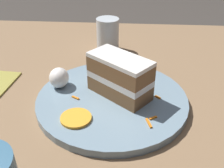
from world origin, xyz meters
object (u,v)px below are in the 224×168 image
object	(u,v)px
drinking_glass	(108,37)
orange_garnish	(76,118)
cake_slice	(120,76)
plate	(112,99)
cream_dollop	(59,78)

from	to	relation	value
drinking_glass	orange_garnish	bearing A→B (deg)	175.31
cake_slice	orange_garnish	xyz separation A→B (m)	(-0.09, 0.07, -0.04)
plate	drinking_glass	world-z (taller)	drinking_glass
cake_slice	cream_dollop	bearing A→B (deg)	-59.86
plate	orange_garnish	bearing A→B (deg)	142.59
plate	cream_dollop	bearing A→B (deg)	75.32
cake_slice	drinking_glass	size ratio (longest dim) A/B	1.48
plate	drinking_glass	distance (m)	0.27
cream_dollop	orange_garnish	world-z (taller)	cream_dollop
plate	cake_slice	size ratio (longest dim) A/B	2.24
drinking_glass	cake_slice	bearing A→B (deg)	-169.71
cream_dollop	orange_garnish	size ratio (longest dim) A/B	0.81
cake_slice	drinking_glass	world-z (taller)	cake_slice
plate	orange_garnish	size ratio (longest dim) A/B	5.42
cake_slice	cream_dollop	world-z (taller)	cake_slice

